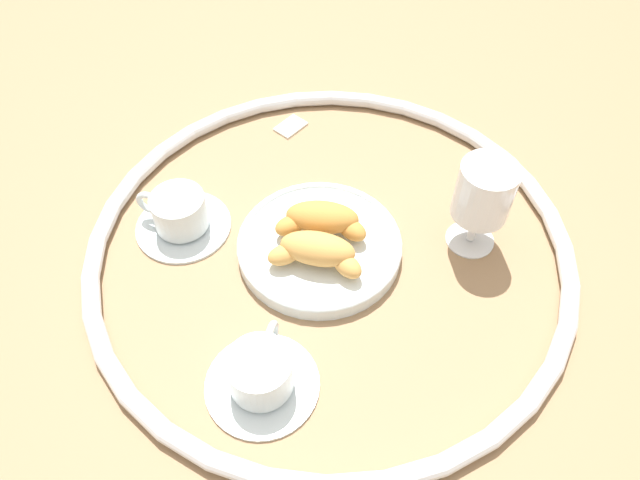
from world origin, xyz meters
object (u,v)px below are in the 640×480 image
(croissant_large, at_px, (322,220))
(coffee_cup_near, at_px, (261,375))
(croissant_small, at_px, (317,252))
(coffee_cup_far, at_px, (180,215))
(juice_glass_left, at_px, (484,194))
(sugar_packet, at_px, (291,126))
(pastry_plate, at_px, (320,248))

(croissant_large, xyz_separation_m, coffee_cup_near, (0.11, 0.20, -0.02))
(coffee_cup_near, bearing_deg, croissant_small, -121.11)
(coffee_cup_near, bearing_deg, coffee_cup_far, -72.04)
(croissant_large, distance_m, coffee_cup_far, 0.20)
(croissant_large, relative_size, coffee_cup_far, 0.97)
(juice_glass_left, distance_m, sugar_packet, 0.37)
(coffee_cup_far, height_order, sugar_packet, coffee_cup_far)
(coffee_cup_near, height_order, sugar_packet, coffee_cup_near)
(coffee_cup_far, bearing_deg, croissant_small, 147.87)
(pastry_plate, height_order, croissant_small, croissant_small)
(croissant_small, bearing_deg, juice_glass_left, -175.84)
(croissant_large, height_order, sugar_packet, croissant_large)
(croissant_large, xyz_separation_m, juice_glass_left, (-0.21, 0.04, 0.05))
(croissant_small, xyz_separation_m, coffee_cup_near, (0.09, 0.15, -0.02))
(croissant_small, bearing_deg, sugar_packet, -91.32)
(croissant_large, xyz_separation_m, coffee_cup_far, (0.19, -0.06, -0.02))
(pastry_plate, height_order, croissant_large, croissant_large)
(pastry_plate, xyz_separation_m, coffee_cup_far, (0.19, -0.08, 0.01))
(coffee_cup_far, xyz_separation_m, sugar_packet, (-0.18, -0.19, -0.02))
(croissant_large, relative_size, coffee_cup_near, 0.97)
(croissant_small, relative_size, coffee_cup_far, 0.93)
(croissant_small, relative_size, juice_glass_left, 0.91)
(pastry_plate, relative_size, coffee_cup_far, 1.67)
(pastry_plate, bearing_deg, sugar_packet, -89.54)
(juice_glass_left, xyz_separation_m, sugar_packet, (0.22, -0.28, -0.09))
(croissant_large, bearing_deg, coffee_cup_near, 62.22)
(pastry_plate, bearing_deg, croissant_small, 72.77)
(croissant_small, xyz_separation_m, coffee_cup_far, (0.18, -0.11, -0.02))
(croissant_large, bearing_deg, juice_glass_left, 169.95)
(croissant_small, xyz_separation_m, juice_glass_left, (-0.22, -0.02, 0.05))
(pastry_plate, xyz_separation_m, croissant_small, (0.01, 0.03, 0.03))
(pastry_plate, relative_size, croissant_large, 1.73)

